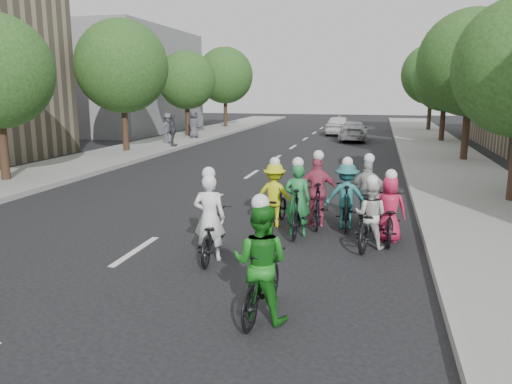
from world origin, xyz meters
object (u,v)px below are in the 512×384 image
at_px(cyclist_2, 275,201).
at_px(cyclist_7, 346,200).
at_px(spectator_0, 168,128).
at_px(cyclist_5, 298,207).
at_px(cyclist_1, 261,272).
at_px(follow_car_lead, 353,131).
at_px(follow_car_trail, 339,125).
at_px(spectator_2, 194,124).
at_px(spectator_1, 173,130).
at_px(cyclist_6, 370,220).
at_px(cyclist_3, 318,198).
at_px(cyclist_4, 389,215).
at_px(cyclist_8, 367,200).
at_px(cyclist_0, 211,229).

xyz_separation_m(cyclist_2, cyclist_7, (1.74, 0.22, 0.05)).
bearing_deg(spectator_0, cyclist_5, -141.46).
xyz_separation_m(cyclist_1, cyclist_2, (-0.84, 5.12, -0.09)).
bearing_deg(follow_car_lead, spectator_0, 26.01).
bearing_deg(follow_car_trail, cyclist_2, 92.20).
xyz_separation_m(cyclist_1, spectator_2, (-10.44, 24.84, 0.33)).
height_order(cyclist_7, spectator_1, spectator_1).
height_order(cyclist_1, spectator_0, spectator_0).
height_order(cyclist_2, cyclist_7, cyclist_7).
bearing_deg(cyclist_2, follow_car_trail, -83.54).
bearing_deg(follow_car_lead, cyclist_7, 91.63).
xyz_separation_m(cyclist_2, cyclist_6, (2.35, -1.17, -0.05)).
height_order(cyclist_1, cyclist_3, cyclist_3).
xyz_separation_m(cyclist_4, spectator_0, (-12.70, 16.84, 0.47)).
xyz_separation_m(cyclist_1, spectator_0, (-10.80, 21.33, 0.33)).
bearing_deg(cyclist_7, cyclist_3, -5.54).
distance_m(cyclist_2, cyclist_5, 0.95).
xyz_separation_m(cyclist_8, follow_car_trail, (-2.72, 25.39, 0.10)).
relative_size(cyclist_2, cyclist_7, 0.97).
height_order(cyclist_0, cyclist_6, cyclist_0).
height_order(cyclist_1, follow_car_trail, cyclist_1).
bearing_deg(cyclist_7, follow_car_lead, -91.07).
xyz_separation_m(follow_car_lead, spectator_2, (-10.40, -1.94, 0.41)).
relative_size(cyclist_5, spectator_1, 1.06).
height_order(cyclist_7, follow_car_lead, cyclist_7).
bearing_deg(cyclist_6, spectator_0, -43.21).
relative_size(cyclist_8, spectator_0, 1.01).
relative_size(cyclist_6, cyclist_7, 1.10).
bearing_deg(follow_car_trail, cyclist_6, 97.08).
relative_size(cyclist_5, spectator_0, 1.07).
xyz_separation_m(cyclist_0, cyclist_1, (1.59, -2.37, 0.11)).
bearing_deg(follow_car_lead, cyclist_2, 87.01).
relative_size(follow_car_trail, spectator_0, 2.37).
relative_size(cyclist_0, follow_car_trail, 0.45).
height_order(cyclist_8, follow_car_lead, cyclist_8).
height_order(cyclist_5, spectator_2, spectator_2).
distance_m(follow_car_lead, spectator_0, 12.07).
bearing_deg(cyclist_7, cyclist_0, 46.45).
xyz_separation_m(cyclist_0, cyclist_5, (1.42, 2.08, 0.05)).
height_order(cyclist_1, cyclist_4, cyclist_1).
bearing_deg(cyclist_5, cyclist_1, 89.48).
distance_m(cyclist_2, cyclist_7, 1.75).
xyz_separation_m(cyclist_1, cyclist_3, (0.20, 5.36, -0.02)).
height_order(cyclist_4, cyclist_5, cyclist_5).
bearing_deg(spectator_2, cyclist_2, -135.09).
distance_m(cyclist_2, cyclist_8, 2.32).
relative_size(cyclist_6, follow_car_lead, 0.47).
bearing_deg(cyclist_3, cyclist_5, 61.97).
xyz_separation_m(cyclist_5, spectator_1, (-9.67, 15.38, 0.40)).
xyz_separation_m(follow_car_trail, spectator_2, (-9.11, -6.28, 0.32)).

